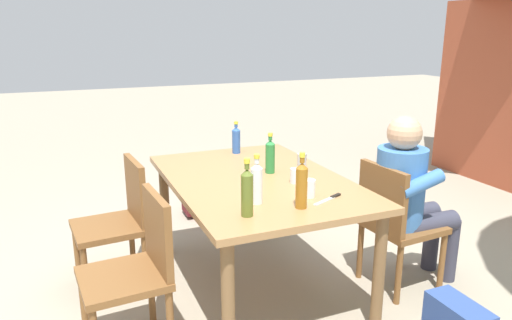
{
  "coord_description": "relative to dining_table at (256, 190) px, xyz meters",
  "views": [
    {
      "loc": [
        2.74,
        -1.14,
        1.71
      ],
      "look_at": [
        0.0,
        0.0,
        0.89
      ],
      "focal_mm": 33.59,
      "sensor_mm": 36.0,
      "label": 1
    }
  ],
  "objects": [
    {
      "name": "dining_table",
      "position": [
        0.0,
        0.0,
        0.0
      ],
      "size": [
        1.62,
        1.07,
        0.77
      ],
      "color": "#A37547",
      "rests_on": "ground_plane"
    },
    {
      "name": "chair_near_right",
      "position": [
        0.36,
        -0.84,
        -0.2
      ],
      "size": [
        0.47,
        0.47,
        0.87
      ],
      "color": "brown",
      "rests_on": "ground_plane"
    },
    {
      "name": "chair_far_right",
      "position": [
        0.37,
        0.84,
        -0.2
      ],
      "size": [
        0.47,
        0.47,
        0.87
      ],
      "color": "brown",
      "rests_on": "ground_plane"
    },
    {
      "name": "bottle_blue",
      "position": [
        -0.65,
        0.11,
        0.19
      ],
      "size": [
        0.06,
        0.06,
        0.25
      ],
      "color": "#2D56A3",
      "rests_on": "dining_table"
    },
    {
      "name": "bottle_clear",
      "position": [
        0.43,
        -0.18,
        0.21
      ],
      "size": [
        0.06,
        0.06,
        0.28
      ],
      "color": "white",
      "rests_on": "dining_table"
    },
    {
      "name": "bottle_amber",
      "position": [
        0.59,
        0.02,
        0.22
      ],
      "size": [
        0.06,
        0.06,
        0.31
      ],
      "color": "#996019",
      "rests_on": "dining_table"
    },
    {
      "name": "person_in_white_shirt",
      "position": [
        0.37,
        0.95,
        -0.03
      ],
      "size": [
        0.47,
        0.61,
        1.18
      ],
      "color": "#3D70B2",
      "rests_on": "ground_plane"
    },
    {
      "name": "cup_white",
      "position": [
        0.45,
        0.14,
        0.14
      ],
      "size": [
        0.07,
        0.07,
        0.1
      ],
      "primitive_type": "cylinder",
      "color": "white",
      "rests_on": "dining_table"
    },
    {
      "name": "ground_plane",
      "position": [
        0.0,
        0.0,
        -0.69
      ],
      "size": [
        24.0,
        24.0,
        0.0
      ],
      "primitive_type": "plane",
      "color": "gray"
    },
    {
      "name": "bottle_olive",
      "position": [
        0.58,
        -0.29,
        0.22
      ],
      "size": [
        0.06,
        0.06,
        0.31
      ],
      "color": "#566623",
      "rests_on": "dining_table"
    },
    {
      "name": "chair_near_left",
      "position": [
        -0.37,
        -0.84,
        -0.2
      ],
      "size": [
        0.48,
        0.48,
        0.87
      ],
      "color": "brown",
      "rests_on": "ground_plane"
    },
    {
      "name": "cup_glass",
      "position": [
        0.19,
        0.19,
        0.13
      ],
      "size": [
        0.06,
        0.06,
        0.09
      ],
      "primitive_type": "cylinder",
      "color": "silver",
      "rests_on": "dining_table"
    },
    {
      "name": "cup_steel",
      "position": [
        -0.05,
        0.36,
        0.14
      ],
      "size": [
        0.06,
        0.06,
        0.11
      ],
      "primitive_type": "cylinder",
      "color": "#B2B7BC",
      "rests_on": "dining_table"
    },
    {
      "name": "backpack_by_far_side",
      "position": [
        -1.39,
        -0.01,
        -0.5
      ],
      "size": [
        0.31,
        0.22,
        0.38
      ],
      "color": "maroon",
      "rests_on": "ground_plane"
    },
    {
      "name": "bottle_green",
      "position": [
        -0.07,
        0.13,
        0.2
      ],
      "size": [
        0.06,
        0.06,
        0.27
      ],
      "color": "#287A38",
      "rests_on": "dining_table"
    },
    {
      "name": "table_knife",
      "position": [
        0.54,
        0.23,
        0.09
      ],
      "size": [
        0.12,
        0.23,
        0.01
      ],
      "color": "silver",
      "rests_on": "dining_table"
    }
  ]
}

